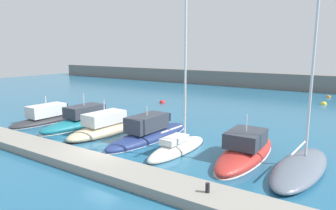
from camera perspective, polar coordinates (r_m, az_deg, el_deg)
The scene contains 14 objects.
ground_plane at distance 20.49m, azimuth -11.68°, elevation -9.42°, with size 120.00×120.00×0.00m, color #236084.
dock_pier at distance 19.32m, azimuth -15.37°, elevation -10.03°, with size 28.18×2.27×0.50m, color gray.
breakwater_seawall at distance 57.17m, azimuth 19.58°, elevation 4.26°, with size 108.00×2.99×2.72m, color slate.
motorboat_charcoal_nearest at distance 31.50m, azimuth -21.26°, elevation -2.09°, with size 2.47×8.04×2.76m.
motorboat_teal_second at distance 29.04m, azimuth -15.10°, elevation -2.70°, with size 2.77×9.33×3.19m.
motorboat_sand_third at distance 25.84m, azimuth -11.63°, elevation -4.18°, with size 2.82×7.55×3.15m.
motorboat_navy_fourth at distance 23.94m, azimuth -3.49°, elevation -5.29°, with size 2.75×9.32×3.01m.
sailboat_ivory_fifth at distance 20.94m, azimuth 1.78°, elevation -7.95°, with size 1.91×6.28×11.07m.
motorboat_red_sixth at distance 20.52m, azimuth 14.29°, elevation -8.22°, with size 2.61×8.54×3.17m.
sailboat_slate_seventh at distance 19.20m, azimuth 23.45°, elevation -10.36°, with size 2.77×7.92×13.56m.
mooring_buoy_orange at distance 49.88m, azimuth 27.72°, elevation 1.28°, with size 0.61×0.61×0.61m, color orange.
mooring_buoy_red at distance 39.54m, azimuth -1.06°, elevation 0.39°, with size 0.76×0.76×0.76m, color red.
mooring_buoy_yellow at distance 43.16m, azimuth 26.98°, elevation 0.09°, with size 0.74×0.74×0.74m, color yellow.
dock_bollard at distance 14.38m, azimuth 7.37°, elevation -15.02°, with size 0.20×0.20×0.44m, color black.
Camera 1 is at (13.88, -13.41, 6.87)m, focal length 32.75 mm.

